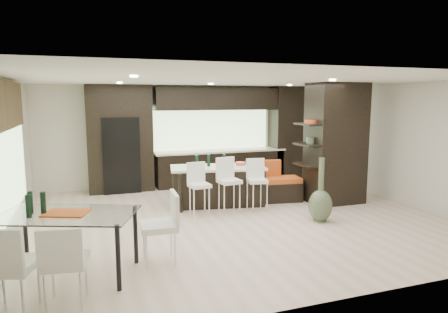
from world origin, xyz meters
name	(u,v)px	position (x,y,z in m)	size (l,w,h in m)	color
ground	(234,217)	(0.00, 0.00, 0.00)	(8.00, 8.00, 0.00)	beige
back_wall	(189,135)	(0.00, 3.50, 1.35)	(8.00, 0.02, 2.70)	beige
left_wall	(4,161)	(-4.00, 0.00, 1.35)	(0.02, 7.00, 2.70)	beige
right_wall	(398,143)	(4.00, 0.00, 1.35)	(0.02, 7.00, 2.70)	beige
ceiling	(234,80)	(0.00, 0.00, 2.70)	(8.00, 7.00, 0.02)	white
window_left	(9,159)	(-3.96, 0.20, 1.35)	(0.04, 3.20, 1.90)	#B2D199
window_back	(210,128)	(0.60, 3.46, 1.55)	(3.40, 0.04, 1.20)	#B2D199
stone_accent	(6,105)	(-3.93, 0.20, 2.25)	(0.08, 3.00, 0.80)	brown
ceiling_spots	(230,82)	(0.00, 0.25, 2.68)	(4.00, 3.00, 0.02)	white
back_cabinetry	(210,136)	(0.50, 3.17, 1.35)	(6.80, 0.68, 2.70)	black
refrigerator	(121,154)	(-1.90, 3.12, 0.95)	(0.90, 0.68, 1.90)	black
partition_column	(335,143)	(2.60, 0.40, 1.35)	(1.20, 0.80, 2.70)	black
kitchen_island	(218,186)	(0.01, 1.06, 0.43)	(2.06, 0.88, 0.86)	black
stool_left	(199,195)	(-0.62, 0.33, 0.44)	(0.39, 0.39, 0.87)	white
stool_mid	(229,191)	(0.01, 0.32, 0.47)	(0.41, 0.41, 0.93)	white
stool_right	(257,190)	(0.65, 0.33, 0.44)	(0.39, 0.39, 0.88)	white
bench	(270,190)	(1.23, 0.93, 0.28)	(1.43, 0.55, 0.55)	black
floor_vase	(321,190)	(1.48, -0.79, 0.62)	(0.46, 0.46, 1.24)	#4A593F
dining_table	(68,244)	(-3.02, -1.71, 0.42)	(1.76, 0.99, 0.85)	white
chair_near	(66,267)	(-3.02, -2.53, 0.44)	(0.48, 0.48, 0.89)	white
chair_far	(11,272)	(-3.57, -2.55, 0.48)	(0.51, 0.51, 0.95)	white
chair_end	(159,231)	(-1.80, -1.71, 0.47)	(0.51, 0.51, 0.94)	white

